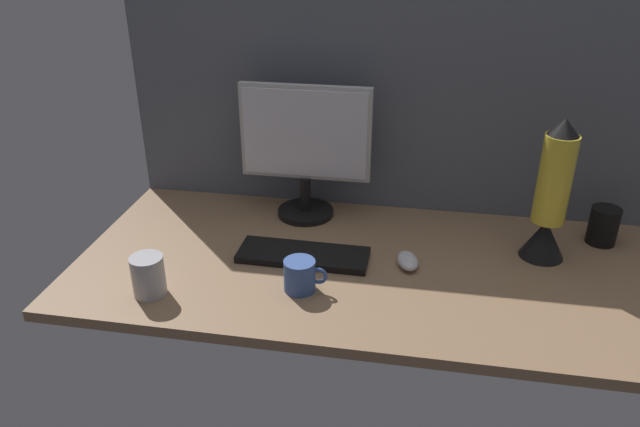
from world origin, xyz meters
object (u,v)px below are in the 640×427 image
at_px(keyboard, 303,255).
at_px(mug_ceramic_blue, 300,275).
at_px(mouse, 408,261).
at_px(mug_black_travel, 603,226).
at_px(lava_lamp, 551,202).
at_px(monitor, 305,146).
at_px(mug_steel, 148,276).

distance_m(keyboard, mug_ceramic_blue, 0.16).
xyz_separation_m(mouse, mug_black_travel, (0.56, 0.24, 0.04)).
bearing_deg(mug_black_travel, keyboard, -164.03).
bearing_deg(lava_lamp, monitor, 168.52).
xyz_separation_m(mouse, mug_steel, (-0.65, -0.25, 0.04)).
xyz_separation_m(mug_black_travel, lava_lamp, (-0.18, -0.11, 0.12)).
height_order(keyboard, lava_lamp, lava_lamp).
height_order(mug_black_travel, lava_lamp, lava_lamp).
bearing_deg(mouse, monitor, 127.86).
relative_size(monitor, mug_steel, 3.92).
xyz_separation_m(mug_ceramic_blue, lava_lamp, (0.64, 0.29, 0.13)).
height_order(mouse, mug_steel, mug_steel).
bearing_deg(lava_lamp, mouse, -161.63).
distance_m(mug_black_travel, lava_lamp, 0.24).
bearing_deg(keyboard, mug_ceramic_blue, -80.29).
relative_size(keyboard, mug_black_travel, 3.28).
relative_size(mug_steel, mug_black_travel, 0.96).
relative_size(monitor, mug_black_travel, 3.76).
bearing_deg(mug_black_travel, monitor, 177.86).
distance_m(mug_steel, lava_lamp, 1.09).
relative_size(mouse, mug_black_travel, 0.85).
distance_m(mouse, mug_black_travel, 0.61).
xyz_separation_m(mouse, mug_ceramic_blue, (-0.27, -0.17, 0.03)).
bearing_deg(mouse, mug_steel, -172.63).
distance_m(keyboard, lava_lamp, 0.70).
xyz_separation_m(monitor, lava_lamp, (0.71, -0.15, -0.06)).
height_order(monitor, mouse, monitor).
distance_m(monitor, mug_black_travel, 0.92).
xyz_separation_m(monitor, keyboard, (0.05, -0.28, -0.22)).
distance_m(mug_steel, mug_ceramic_blue, 0.39).
xyz_separation_m(mouse, lava_lamp, (0.37, 0.12, 0.15)).
bearing_deg(mug_ceramic_blue, mug_black_travel, 25.87).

